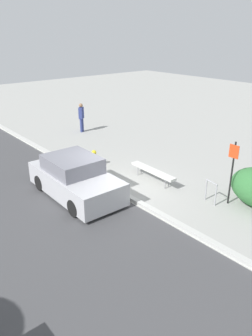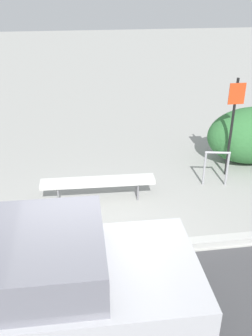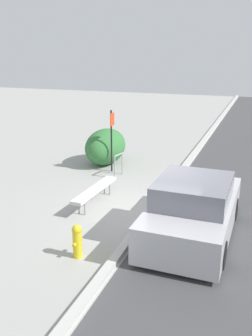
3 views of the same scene
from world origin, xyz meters
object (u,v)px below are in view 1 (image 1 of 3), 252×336
pedestrian (81,117)px  fire_hydrant (94,158)px  parked_car_near (75,178)px  bike_rack (211,190)px  sign_post (232,167)px  bench (153,171)px

pedestrian → fire_hydrant: bearing=24.4°
pedestrian → parked_car_near: 8.43m
fire_hydrant → parked_car_near: parked_car_near is taller
bike_rack → sign_post: size_ratio=0.36×
bench → sign_post: sign_post is taller
fire_hydrant → sign_post: bearing=15.3°
bike_rack → pedestrian: size_ratio=0.48×
sign_post → fire_hydrant: size_ratio=3.01×
bike_rack → parked_car_near: 4.93m
fire_hydrant → pedestrian: size_ratio=0.44×
sign_post → pedestrian: 11.05m
parked_car_near → pedestrian: bearing=146.3°
sign_post → pedestrian: size_ratio=1.33×
bike_rack → sign_post: bearing=44.7°
sign_post → fire_hydrant: (-5.94, -1.63, -0.98)m
fire_hydrant → parked_car_near: bearing=-48.9°
bike_rack → sign_post: (0.44, 0.44, 0.88)m
bike_rack → fire_hydrant: 5.62m
sign_post → parked_car_near: (-4.05, -3.79, -0.71)m
bike_rack → sign_post: sign_post is taller
bike_rack → pedestrian: 10.66m
bench → bike_rack: bike_rack is taller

